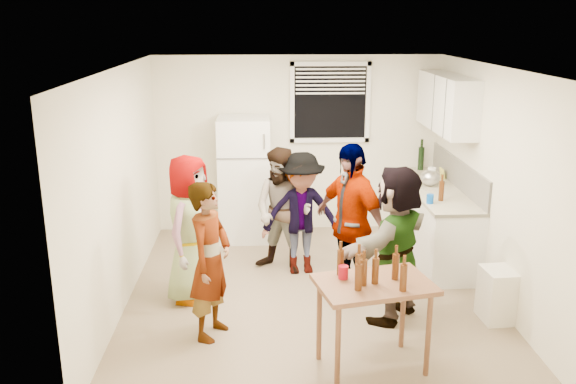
{
  "coord_description": "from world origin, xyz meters",
  "views": [
    {
      "loc": [
        -0.53,
        -6.24,
        2.99
      ],
      "look_at": [
        -0.23,
        0.16,
        1.15
      ],
      "focal_mm": 38.0,
      "sensor_mm": 36.0,
      "label": 1
    }
  ],
  "objects_px": {
    "guest_grey": "(193,298)",
    "wine_bottle": "(420,170)",
    "beer_bottle_table": "(358,279)",
    "refrigerator": "(245,179)",
    "guest_orange": "(392,316)",
    "blue_cup": "(430,203)",
    "trash_bin": "(500,297)",
    "kettle": "(430,186)",
    "red_cup": "(343,278)",
    "guest_stripe": "(213,334)",
    "guest_back_left": "(283,270)",
    "beer_bottle_counter": "(441,201)",
    "guest_black": "(348,297)",
    "serving_table": "(371,366)",
    "guest_back_right": "(301,271)"
  },
  "relations": [
    {
      "from": "trash_bin",
      "to": "guest_back_right",
      "type": "xyz_separation_m",
      "value": [
        -1.95,
        1.32,
        -0.25
      ]
    },
    {
      "from": "guest_orange",
      "to": "guest_grey",
      "type": "bearing_deg",
      "value": -63.77
    },
    {
      "from": "refrigerator",
      "to": "guest_back_right",
      "type": "xyz_separation_m",
      "value": [
        0.7,
        -1.24,
        -0.85
      ]
    },
    {
      "from": "kettle",
      "to": "guest_orange",
      "type": "xyz_separation_m",
      "value": [
        -0.83,
        -1.82,
        -0.9
      ]
    },
    {
      "from": "trash_bin",
      "to": "guest_black",
      "type": "relative_size",
      "value": 0.31
    },
    {
      "from": "trash_bin",
      "to": "guest_grey",
      "type": "relative_size",
      "value": 0.34
    },
    {
      "from": "kettle",
      "to": "red_cup",
      "type": "distance_m",
      "value": 3.04
    },
    {
      "from": "guest_back_left",
      "to": "guest_black",
      "type": "bearing_deg",
      "value": -19.56
    },
    {
      "from": "guest_grey",
      "to": "guest_orange",
      "type": "bearing_deg",
      "value": -84.82
    },
    {
      "from": "trash_bin",
      "to": "serving_table",
      "type": "relative_size",
      "value": 0.57
    },
    {
      "from": "beer_bottle_table",
      "to": "refrigerator",
      "type": "bearing_deg",
      "value": 107.51
    },
    {
      "from": "kettle",
      "to": "red_cup",
      "type": "bearing_deg",
      "value": -142.66
    },
    {
      "from": "refrigerator",
      "to": "serving_table",
      "type": "relative_size",
      "value": 1.76
    },
    {
      "from": "beer_bottle_table",
      "to": "guest_orange",
      "type": "bearing_deg",
      "value": 59.08
    },
    {
      "from": "guest_grey",
      "to": "guest_back_right",
      "type": "distance_m",
      "value": 1.42
    },
    {
      "from": "serving_table",
      "to": "guest_orange",
      "type": "relative_size",
      "value": 0.6
    },
    {
      "from": "kettle",
      "to": "wine_bottle",
      "type": "distance_m",
      "value": 0.86
    },
    {
      "from": "guest_orange",
      "to": "wine_bottle",
      "type": "bearing_deg",
      "value": -158.84
    },
    {
      "from": "red_cup",
      "to": "guest_black",
      "type": "height_order",
      "value": "red_cup"
    },
    {
      "from": "guest_grey",
      "to": "wine_bottle",
      "type": "bearing_deg",
      "value": -35.54
    },
    {
      "from": "guest_back_right",
      "to": "blue_cup",
      "type": "bearing_deg",
      "value": -12.11
    },
    {
      "from": "serving_table",
      "to": "guest_stripe",
      "type": "bearing_deg",
      "value": 155.96
    },
    {
      "from": "red_cup",
      "to": "guest_back_left",
      "type": "bearing_deg",
      "value": 101.86
    },
    {
      "from": "kettle",
      "to": "red_cup",
      "type": "relative_size",
      "value": 2.31
    },
    {
      "from": "trash_bin",
      "to": "red_cup",
      "type": "xyz_separation_m",
      "value": [
        -1.72,
        -0.73,
        0.57
      ]
    },
    {
      "from": "guest_grey",
      "to": "kettle",
      "type": "bearing_deg",
      "value": -47.12
    },
    {
      "from": "guest_stripe",
      "to": "guest_back_right",
      "type": "distance_m",
      "value": 1.78
    },
    {
      "from": "blue_cup",
      "to": "guest_black",
      "type": "height_order",
      "value": "blue_cup"
    },
    {
      "from": "beer_bottle_counter",
      "to": "serving_table",
      "type": "relative_size",
      "value": 0.25
    },
    {
      "from": "beer_bottle_table",
      "to": "guest_stripe",
      "type": "distance_m",
      "value": 1.66
    },
    {
      "from": "serving_table",
      "to": "guest_orange",
      "type": "bearing_deg",
      "value": 67.21
    },
    {
      "from": "guest_grey",
      "to": "guest_black",
      "type": "distance_m",
      "value": 1.72
    },
    {
      "from": "refrigerator",
      "to": "guest_grey",
      "type": "xyz_separation_m",
      "value": [
        -0.55,
        -1.92,
        -0.85
      ]
    },
    {
      "from": "wine_bottle",
      "to": "guest_orange",
      "type": "distance_m",
      "value": 2.97
    },
    {
      "from": "refrigerator",
      "to": "guest_orange",
      "type": "distance_m",
      "value": 3.03
    },
    {
      "from": "serving_table",
      "to": "beer_bottle_table",
      "type": "distance_m",
      "value": 0.83
    },
    {
      "from": "trash_bin",
      "to": "beer_bottle_table",
      "type": "height_order",
      "value": "beer_bottle_table"
    },
    {
      "from": "refrigerator",
      "to": "blue_cup",
      "type": "height_order",
      "value": "refrigerator"
    },
    {
      "from": "beer_bottle_table",
      "to": "guest_grey",
      "type": "relative_size",
      "value": 0.15
    },
    {
      "from": "beer_bottle_counter",
      "to": "guest_black",
      "type": "xyz_separation_m",
      "value": [
        -1.18,
        -0.67,
        -0.9
      ]
    },
    {
      "from": "beer_bottle_counter",
      "to": "serving_table",
      "type": "bearing_deg",
      "value": -119.48
    },
    {
      "from": "wine_bottle",
      "to": "red_cup",
      "type": "bearing_deg",
      "value": -114.2
    },
    {
      "from": "beer_bottle_table",
      "to": "guest_back_left",
      "type": "relative_size",
      "value": 0.16
    },
    {
      "from": "kettle",
      "to": "guest_grey",
      "type": "distance_m",
      "value": 3.34
    },
    {
      "from": "kettle",
      "to": "refrigerator",
      "type": "bearing_deg",
      "value": 141.57
    },
    {
      "from": "beer_bottle_table",
      "to": "blue_cup",
      "type": "bearing_deg",
      "value": 59.15
    },
    {
      "from": "beer_bottle_counter",
      "to": "guest_grey",
      "type": "bearing_deg",
      "value": -168.0
    },
    {
      "from": "red_cup",
      "to": "guest_stripe",
      "type": "bearing_deg",
      "value": 154.91
    },
    {
      "from": "refrigerator",
      "to": "guest_orange",
      "type": "height_order",
      "value": "refrigerator"
    },
    {
      "from": "red_cup",
      "to": "serving_table",
      "type": "bearing_deg",
      "value": -18.9
    }
  ]
}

